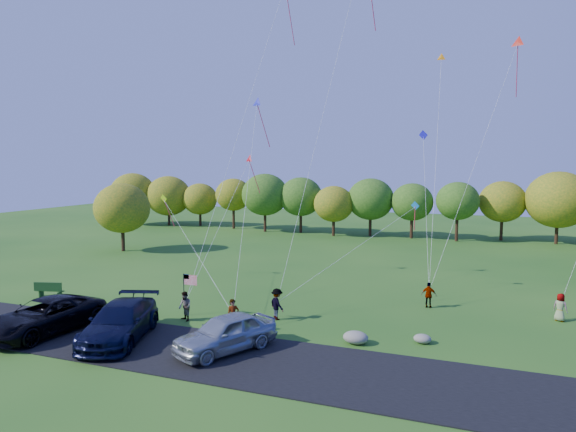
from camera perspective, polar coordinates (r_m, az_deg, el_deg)
name	(u,v)px	position (r m, az deg, el deg)	size (l,w,h in m)	color
ground	(237,328)	(28.79, -5.71, -12.23)	(140.00, 140.00, 0.00)	#225518
asphalt_lane	(199,352)	(25.48, -9.88, -14.67)	(44.00, 6.00, 0.06)	black
treeline	(399,198)	(61.54, 12.19, 1.97)	(76.65, 28.16, 8.60)	#3C2316
minivan_dark	(44,316)	(30.23, -25.45, -10.01)	(2.97, 6.43, 1.79)	black
minivan_navy	(120,322)	(27.68, -18.18, -11.12)	(2.59, 6.36, 1.85)	black
minivan_silver	(225,333)	(25.05, -6.97, -12.77)	(2.08, 5.18, 1.76)	#ACB3B8
flyer_a	(233,316)	(27.76, -6.12, -10.98)	(0.66, 0.43, 1.80)	#4C4C59
flyer_b	(185,306)	(30.16, -11.38, -9.82)	(0.81, 0.63, 1.68)	#4C4C59
flyer_c	(277,304)	(29.81, -1.23, -9.76)	(1.17, 0.67, 1.81)	#4C4C59
flyer_d	(429,295)	(33.35, 15.38, -8.47)	(0.93, 0.39, 1.59)	#4C4C59
flyer_e	(560,307)	(33.35, 28.00, -8.94)	(0.78, 0.51, 1.60)	#4C4C59
park_bench	(49,289)	(38.02, -25.04, -7.41)	(1.88, 0.82, 1.06)	#153A15
trash_barrel	(85,305)	(33.69, -21.61, -9.16)	(0.58, 0.58, 0.87)	#0C3EB5
flag_assembly	(188,284)	(30.86, -11.08, -7.47)	(0.92, 0.60, 2.50)	black
boulder_near	(356,337)	(26.39, 7.52, -13.23)	(1.27, 0.99, 0.63)	gray
boulder_far	(422,339)	(27.12, 14.70, -13.05)	(0.87, 0.73, 0.45)	gray
kites_aloft	(360,43)	(40.37, 7.96, 18.48)	(30.17, 8.79, 19.26)	#FF1C74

